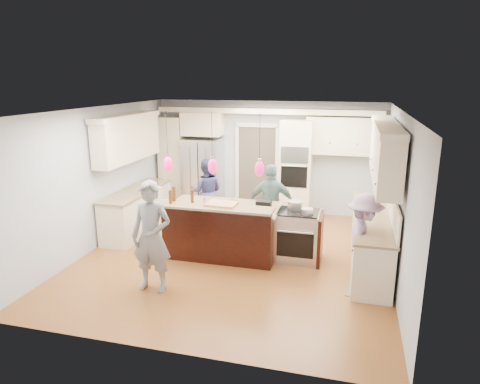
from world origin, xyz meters
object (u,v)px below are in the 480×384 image
object	(u,v)px
kitchen_island	(223,229)
person_far_left	(207,192)
person_bar_end	(152,237)
refrigerator	(203,175)
island_range	(299,236)

from	to	relation	value
kitchen_island	person_far_left	bearing A→B (deg)	119.16
person_bar_end	person_far_left	world-z (taller)	person_bar_end
kitchen_island	person_far_left	size ratio (longest dim) A/B	1.39
refrigerator	person_bar_end	xyz separation A→B (m)	(0.65, -4.20, -0.03)
kitchen_island	island_range	size ratio (longest dim) A/B	2.28
refrigerator	island_range	world-z (taller)	refrigerator
refrigerator	person_bar_end	distance (m)	4.25
island_range	person_bar_end	xyz separation A→B (m)	(-2.06, -1.71, 0.42)
refrigerator	person_far_left	distance (m)	1.14
refrigerator	kitchen_island	size ratio (longest dim) A/B	0.86
island_range	person_bar_end	size ratio (longest dim) A/B	0.53
kitchen_island	person_bar_end	size ratio (longest dim) A/B	1.20
kitchen_island	person_bar_end	distance (m)	1.80
kitchen_island	person_far_left	world-z (taller)	person_far_left
island_range	person_far_left	world-z (taller)	person_far_left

